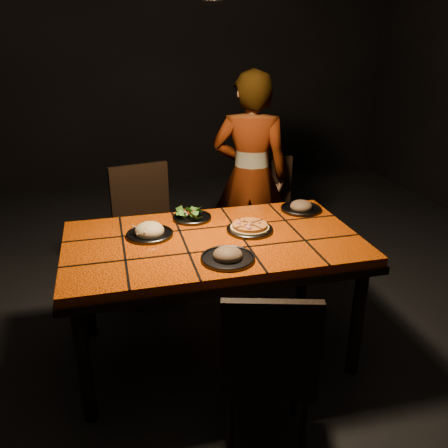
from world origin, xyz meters
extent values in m
cube|color=black|center=(0.00, 0.00, -0.02)|extent=(6.00, 7.00, 0.04)
cube|color=black|center=(0.00, 3.50, 1.50)|extent=(6.00, 0.04, 3.00)
cube|color=#E54F07|center=(0.00, 0.00, 0.72)|extent=(1.60, 0.90, 0.05)
cube|color=black|center=(0.00, 0.00, 0.68)|extent=(1.62, 0.92, 0.04)
cylinder|color=black|center=(-0.72, -0.37, 0.33)|extent=(0.07, 0.07, 0.66)
cylinder|color=black|center=(0.72, -0.37, 0.33)|extent=(0.07, 0.07, 0.66)
cylinder|color=black|center=(-0.72, 0.37, 0.33)|extent=(0.07, 0.07, 0.66)
cylinder|color=black|center=(0.72, 0.37, 0.33)|extent=(0.07, 0.07, 0.66)
cube|color=black|center=(0.08, -0.70, 0.42)|extent=(0.49, 0.49, 0.04)
cube|color=black|center=(0.03, -0.87, 0.65)|extent=(0.39, 0.14, 0.43)
cylinder|color=black|center=(0.28, -0.59, 0.20)|extent=(0.03, 0.03, 0.40)
cylinder|color=black|center=(-0.03, -0.50, 0.20)|extent=(0.03, 0.03, 0.40)
cylinder|color=black|center=(0.19, -0.90, 0.20)|extent=(0.03, 0.03, 0.40)
cylinder|color=black|center=(-0.12, -0.81, 0.20)|extent=(0.03, 0.03, 0.40)
cube|color=black|center=(-0.28, 0.77, 0.45)|extent=(0.50, 0.50, 0.04)
cube|color=black|center=(-0.32, 0.95, 0.70)|extent=(0.42, 0.12, 0.46)
cylinder|color=black|center=(-0.41, 0.56, 0.22)|extent=(0.04, 0.04, 0.43)
cylinder|color=black|center=(-0.08, 0.63, 0.22)|extent=(0.04, 0.04, 0.43)
cylinder|color=black|center=(-0.48, 0.90, 0.22)|extent=(0.04, 0.04, 0.43)
cylinder|color=black|center=(-0.15, 0.97, 0.22)|extent=(0.04, 0.04, 0.43)
cube|color=black|center=(0.65, 0.87, 0.44)|extent=(0.44, 0.44, 0.04)
cube|color=black|center=(0.67, 1.05, 0.68)|extent=(0.41, 0.07, 0.45)
cylinder|color=black|center=(0.48, 0.72, 0.21)|extent=(0.03, 0.03, 0.42)
cylinder|color=black|center=(0.80, 0.69, 0.21)|extent=(0.03, 0.03, 0.42)
cylinder|color=black|center=(0.50, 1.05, 0.21)|extent=(0.03, 0.03, 0.42)
cylinder|color=black|center=(0.83, 1.02, 0.21)|extent=(0.03, 0.03, 0.42)
imported|color=brown|center=(0.51, 0.96, 0.78)|extent=(0.67, 0.55, 1.57)
cylinder|color=#313136|center=(0.23, 0.05, 0.76)|extent=(0.26, 0.26, 0.01)
torus|color=#313136|center=(0.23, 0.05, 0.76)|extent=(0.27, 0.27, 0.01)
cylinder|color=tan|center=(0.23, 0.05, 0.77)|extent=(0.29, 0.29, 0.01)
cylinder|color=orange|center=(0.23, 0.05, 0.78)|extent=(0.26, 0.26, 0.02)
cylinder|color=#313136|center=(-0.33, 0.12, 0.76)|extent=(0.26, 0.26, 0.01)
torus|color=#313136|center=(-0.33, 0.12, 0.76)|extent=(0.26, 0.26, 0.01)
ellipsoid|color=#C9B184|center=(-0.33, 0.12, 0.78)|extent=(0.16, 0.16, 0.09)
cylinder|color=#313136|center=(-0.06, 0.31, 0.76)|extent=(0.23, 0.23, 0.01)
torus|color=#313136|center=(-0.06, 0.31, 0.76)|extent=(0.24, 0.24, 0.01)
cylinder|color=#313136|center=(0.01, -0.27, 0.76)|extent=(0.27, 0.27, 0.01)
torus|color=#313136|center=(0.01, -0.27, 0.76)|extent=(0.27, 0.27, 0.01)
ellipsoid|color=brown|center=(0.01, -0.27, 0.78)|extent=(0.16, 0.16, 0.09)
cylinder|color=#313136|center=(0.64, 0.29, 0.76)|extent=(0.25, 0.25, 0.01)
torus|color=#313136|center=(0.64, 0.29, 0.76)|extent=(0.26, 0.26, 0.01)
ellipsoid|color=brown|center=(0.64, 0.29, 0.78)|extent=(0.15, 0.15, 0.08)
camera|label=1|loc=(-0.52, -2.31, 1.82)|focal=38.00mm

